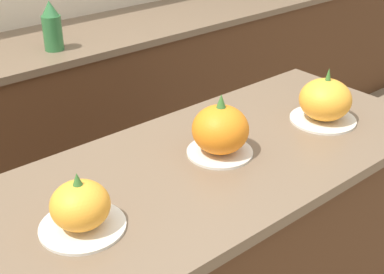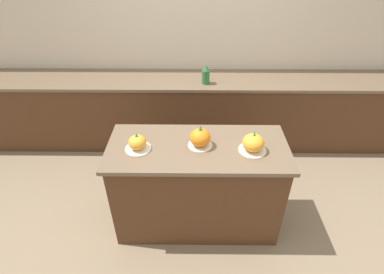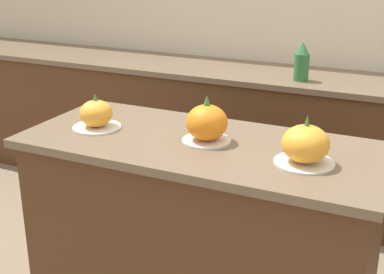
{
  "view_description": "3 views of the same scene",
  "coord_description": "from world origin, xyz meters",
  "px_view_note": "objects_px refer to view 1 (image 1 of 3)",
  "views": [
    {
      "loc": [
        -0.95,
        -1.0,
        1.7
      ],
      "look_at": [
        -0.06,
        0.05,
        0.96
      ],
      "focal_mm": 50.0,
      "sensor_mm": 36.0,
      "label": 1
    },
    {
      "loc": [
        -0.03,
        -1.95,
        2.36
      ],
      "look_at": [
        -0.05,
        -0.02,
        1.0
      ],
      "focal_mm": 28.0,
      "sensor_mm": 36.0,
      "label": 2
    },
    {
      "loc": [
        0.83,
        -1.85,
        1.65
      ],
      "look_at": [
        -0.02,
        -0.04,
        0.92
      ],
      "focal_mm": 50.0,
      "sensor_mm": 36.0,
      "label": 3
    }
  ],
  "objects_px": {
    "pumpkin_cake_left": "(81,208)",
    "pumpkin_cake_right": "(325,101)",
    "bottle_tall": "(52,27)",
    "pumpkin_cake_center": "(220,131)"
  },
  "relations": [
    {
      "from": "pumpkin_cake_left",
      "to": "pumpkin_cake_center",
      "type": "relative_size",
      "value": 1.06
    },
    {
      "from": "pumpkin_cake_left",
      "to": "pumpkin_cake_right",
      "type": "bearing_deg",
      "value": -0.68
    },
    {
      "from": "pumpkin_cake_left",
      "to": "pumpkin_cake_right",
      "type": "distance_m",
      "value": 0.92
    },
    {
      "from": "pumpkin_cake_right",
      "to": "pumpkin_cake_left",
      "type": "bearing_deg",
      "value": 179.32
    },
    {
      "from": "pumpkin_cake_left",
      "to": "pumpkin_cake_right",
      "type": "relative_size",
      "value": 0.95
    },
    {
      "from": "pumpkin_cake_left",
      "to": "bottle_tall",
      "type": "relative_size",
      "value": 0.93
    },
    {
      "from": "pumpkin_cake_right",
      "to": "bottle_tall",
      "type": "bearing_deg",
      "value": 104.96
    },
    {
      "from": "pumpkin_cake_left",
      "to": "bottle_tall",
      "type": "xyz_separation_m",
      "value": [
        0.58,
        1.26,
        0.04
      ]
    },
    {
      "from": "pumpkin_cake_center",
      "to": "pumpkin_cake_right",
      "type": "height_order",
      "value": "pumpkin_cake_center"
    },
    {
      "from": "pumpkin_cake_left",
      "to": "bottle_tall",
      "type": "distance_m",
      "value": 1.38
    }
  ]
}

